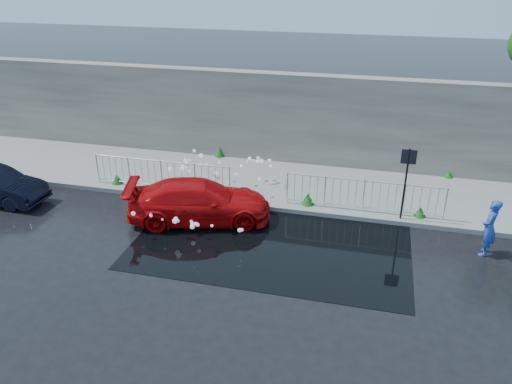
% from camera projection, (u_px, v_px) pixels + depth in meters
% --- Properties ---
extents(ground, '(90.00, 90.00, 0.00)m').
position_uv_depth(ground, '(247.00, 257.00, 14.05)').
color(ground, black).
rests_on(ground, ground).
extents(pavement, '(30.00, 4.00, 0.15)m').
position_uv_depth(pavement, '(282.00, 183.00, 18.40)').
color(pavement, slate).
rests_on(pavement, ground).
extents(curb, '(30.00, 0.25, 0.16)m').
position_uv_depth(curb, '(270.00, 207.00, 16.64)').
color(curb, slate).
rests_on(curb, ground).
extents(retaining_wall, '(30.00, 0.60, 3.50)m').
position_uv_depth(retaining_wall, '(294.00, 118.00, 19.54)').
color(retaining_wall, '#59544B').
rests_on(retaining_wall, pavement).
extents(puddle, '(8.00, 5.00, 0.01)m').
position_uv_depth(puddle, '(272.00, 241.00, 14.81)').
color(puddle, black).
rests_on(puddle, ground).
extents(sign_post, '(0.45, 0.06, 2.50)m').
position_uv_depth(sign_post, '(407.00, 173.00, 15.11)').
color(sign_post, black).
rests_on(sign_post, ground).
extents(railing_left, '(5.05, 0.05, 1.10)m').
position_uv_depth(railing_left, '(162.00, 174.00, 17.53)').
color(railing_left, silver).
rests_on(railing_left, pavement).
extents(railing_right, '(5.05, 0.05, 1.10)m').
position_uv_depth(railing_right, '(364.00, 195.00, 16.02)').
color(railing_right, silver).
rests_on(railing_right, pavement).
extents(weeds, '(12.17, 3.93, 0.42)m').
position_uv_depth(weeds, '(268.00, 181.00, 17.95)').
color(weeds, '#174913').
rests_on(weeds, pavement).
extents(water_spray, '(3.67, 5.34, 1.09)m').
position_uv_depth(water_spray, '(207.00, 182.00, 16.99)').
color(water_spray, white).
rests_on(water_spray, ground).
extents(red_car, '(4.83, 2.99, 1.31)m').
position_uv_depth(red_car, '(199.00, 201.00, 15.77)').
color(red_car, '#B70708').
rests_on(red_car, ground).
extents(person, '(0.59, 0.72, 1.70)m').
position_uv_depth(person, '(489.00, 228.00, 13.85)').
color(person, '#2149A8').
rests_on(person, ground).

